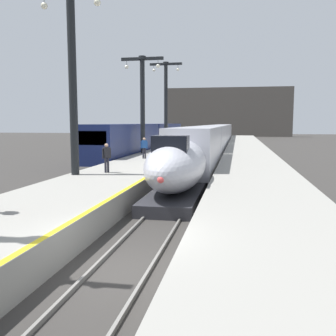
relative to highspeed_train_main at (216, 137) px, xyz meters
The scene contains 17 objects.
ground_plane 42.68m from the highspeed_train_main, 90.00° to the right, with size 260.00×260.00×0.00m, color #33302D.
platform_left 18.39m from the highspeed_train_main, 102.76° to the right, with size 4.80×110.00×1.05m, color gray.
platform_right 18.39m from the highspeed_train_main, 77.24° to the right, with size 4.80×110.00×1.05m, color gray.
platform_left_safety_stripe 17.99m from the highspeed_train_main, 95.65° to the right, with size 0.20×107.80×0.01m, color yellow.
rail_main_left 15.27m from the highspeed_train_main, 92.84° to the right, with size 0.08×110.00×0.12m, color slate.
rail_main_right 15.27m from the highspeed_train_main, 87.16° to the right, with size 0.08×110.00×0.12m, color slate.
rail_secondary_left 17.63m from the highspeed_train_main, 120.32° to the right, with size 0.08×110.00×0.12m, color slate.
rail_secondary_right 16.93m from the highspeed_train_main, 115.91° to the right, with size 0.08×110.00×0.12m, color slate.
highspeed_train_main is the anchor object (origin of this frame).
regional_train_adjacent 10.10m from the highspeed_train_main, 143.34° to the right, with size 2.85×36.60×3.80m.
station_column_mid 33.22m from the highspeed_train_main, 100.35° to the right, with size 4.00×0.68×10.05m.
station_column_far 18.59m from the highspeed_train_main, 109.10° to the right, with size 4.00×0.68×9.01m.
station_column_distant 9.51m from the highspeed_train_main, 137.73° to the right, with size 4.00×0.68×10.27m.
passenger_near_edge 22.72m from the highspeed_train_main, 101.31° to the right, with size 0.51×0.38×1.69m.
passenger_mid_platform 31.44m from the highspeed_train_main, 98.18° to the right, with size 0.42×0.45×1.69m.
rolling_suitcase 21.93m from the highspeed_train_main, 96.90° to the right, with size 0.40×0.22×0.98m.
terminus_back_wall 59.58m from the highspeed_train_main, 90.00° to the left, with size 36.00×2.00×14.00m, color #4C4742.
Camera 1 is at (2.96, -9.19, 3.91)m, focal length 40.33 mm.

